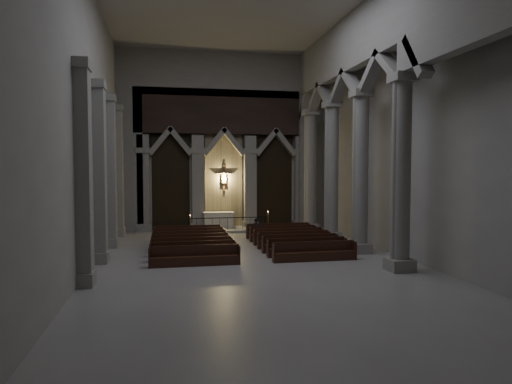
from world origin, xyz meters
TOP-DOWN VIEW (x-y plane):
  - room at (0.00, 0.00)m, footprint 24.00×24.10m
  - sanctuary_wall at (0.00, 11.54)m, footprint 14.00×0.77m
  - right_arcade at (5.50, 1.33)m, footprint 1.00×24.00m
  - left_pilasters at (-6.75, 3.50)m, footprint 0.60×13.00m
  - sanctuary_step at (0.00, 10.60)m, footprint 8.50×2.60m
  - altar at (-0.46, 11.14)m, footprint 2.09×0.84m
  - altar_rail at (0.00, 9.83)m, footprint 5.10×0.09m
  - candle_stand_left at (-2.44, 9.28)m, footprint 0.21×0.21m
  - candle_stand_right at (2.58, 9.22)m, footprint 0.23×0.23m
  - pews at (-0.00, 3.51)m, footprint 9.31×7.31m
  - worshipper at (1.25, 6.44)m, footprint 0.52×0.40m

SIDE VIEW (x-z plane):
  - sanctuary_step at x=0.00m, z-range 0.00..0.15m
  - pews at x=0.00m, z-range -0.15..0.72m
  - candle_stand_left at x=-2.44m, z-range -0.28..0.96m
  - candle_stand_right at x=2.58m, z-range -0.32..1.07m
  - worshipper at x=1.25m, z-range 0.00..1.26m
  - altar_rail at x=0.00m, z-range 0.16..1.17m
  - altar at x=-0.46m, z-range 0.15..1.21m
  - left_pilasters at x=-6.75m, z-range -0.10..7.92m
  - sanctuary_wall at x=0.00m, z-range 0.62..12.62m
  - room at x=0.00m, z-range 1.60..13.60m
  - right_arcade at x=5.50m, z-range 1.83..13.83m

